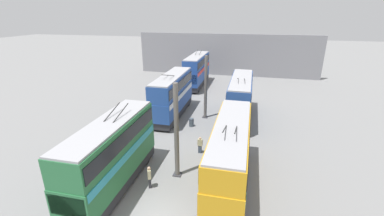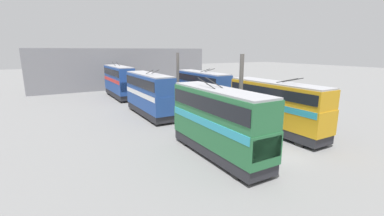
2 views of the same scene
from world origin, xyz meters
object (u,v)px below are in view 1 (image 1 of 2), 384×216
object	(u,v)px
oil_drum	(191,122)
bus_right_mid	(172,93)
bus_left_near	(230,152)
bus_right_far	(197,69)
bus_left_far	(240,96)
bus_right_near	(112,152)
person_by_right_row	(149,177)
person_aisle_midway	(200,145)

from	to	relation	value
oil_drum	bus_right_mid	bearing A→B (deg)	48.75
bus_left_near	bus_right_far	distance (m)	27.72
bus_left_far	bus_right_near	xyz separation A→B (m)	(-15.33, 8.12, 0.11)
person_by_right_row	oil_drum	bearing A→B (deg)	-117.11
bus_left_near	bus_right_near	world-z (taller)	bus_right_near
bus_right_near	person_by_right_row	size ratio (longest dim) A/B	5.54
person_by_right_row	oil_drum	world-z (taller)	person_by_right_row
bus_right_near	oil_drum	bearing A→B (deg)	-14.48
bus_right_near	person_aisle_midway	xyz separation A→B (m)	(6.18, -5.12, -2.08)
bus_right_mid	person_by_right_row	bearing A→B (deg)	-169.67
bus_right_far	bus_right_mid	bearing A→B (deg)	180.00
bus_right_far	oil_drum	xyz separation A→B (m)	(-16.83, -3.02, -2.55)
bus_left_far	bus_right_far	size ratio (longest dim) A/B	0.99
bus_left_far	bus_right_far	bearing A→B (deg)	31.61
oil_drum	person_aisle_midway	bearing A→B (deg)	-159.17
bus_right_near	oil_drum	size ratio (longest dim) A/B	10.30
bus_right_near	bus_right_far	size ratio (longest dim) A/B	0.91
bus_left_near	person_aisle_midway	bearing A→B (deg)	35.87
bus_left_far	person_aisle_midway	distance (m)	9.83
bus_right_mid	oil_drum	bearing A→B (deg)	-131.25
bus_right_near	bus_right_far	bearing A→B (deg)	0.00
bus_left_far	bus_left_near	bearing A→B (deg)	180.00
bus_right_near	bus_left_near	bearing A→B (deg)	-75.97
bus_left_far	oil_drum	bearing A→B (deg)	125.42
bus_left_far	person_by_right_row	distance (m)	15.99
bus_left_near	bus_right_near	size ratio (longest dim) A/B	1.10
bus_right_mid	oil_drum	world-z (taller)	bus_right_mid
bus_left_far	bus_right_mid	bearing A→B (deg)	96.88
bus_right_mid	person_aisle_midway	xyz separation A→B (m)	(-8.17, -5.12, -2.07)
bus_left_far	bus_right_near	world-z (taller)	bus_right_near
bus_right_mid	bus_right_far	distance (m)	14.18
bus_right_far	person_by_right_row	distance (m)	28.26
bus_right_mid	person_by_right_row	world-z (taller)	bus_right_mid
bus_left_far	person_aisle_midway	world-z (taller)	bus_left_far
bus_left_far	bus_right_mid	world-z (taller)	bus_right_mid
bus_right_near	oil_drum	world-z (taller)	bus_right_near
person_aisle_midway	oil_drum	xyz separation A→B (m)	(5.52, 2.10, -0.37)
bus_right_mid	bus_left_near	bearing A→B (deg)	-146.60
bus_left_near	person_aisle_midway	size ratio (longest dim) A/B	6.71
person_aisle_midway	oil_drum	distance (m)	5.92
bus_left_near	bus_left_far	size ratio (longest dim) A/B	1.01
person_aisle_midway	oil_drum	size ratio (longest dim) A/B	1.69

